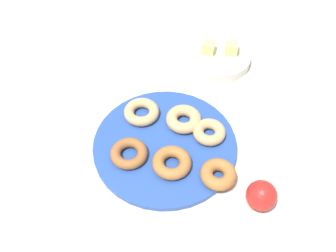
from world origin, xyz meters
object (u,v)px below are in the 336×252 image
at_px(fruit_bowl, 218,58).
at_px(melon_chunk_left, 208,47).
at_px(donut_3, 218,174).
at_px(melon_chunk_right, 231,48).
at_px(donut_4, 142,112).
at_px(donut_0, 184,119).
at_px(donut_5, 209,132).
at_px(apple, 261,196).
at_px(donut_1, 172,163).
at_px(donut_plate, 165,145).
at_px(donut_2, 129,153).

bearing_deg(fruit_bowl, melon_chunk_left, 180.00).
xyz_separation_m(donut_3, melon_chunk_left, (-0.10, 0.41, 0.02)).
bearing_deg(melon_chunk_right, fruit_bowl, -156.80).
height_order(donut_4, fruit_bowl, donut_4).
bearing_deg(donut_3, donut_0, 128.97).
distance_m(donut_5, apple, 0.20).
distance_m(donut_1, apple, 0.21).
xyz_separation_m(donut_1, donut_3, (0.11, -0.00, 0.00)).
bearing_deg(apple, donut_3, 162.04).
xyz_separation_m(donut_5, apple, (0.14, -0.15, 0.01)).
distance_m(donut_1, melon_chunk_left, 0.41).
xyz_separation_m(donut_plate, donut_5, (0.10, 0.05, 0.02)).
bearing_deg(fruit_bowl, melon_chunk_right, 23.20).
relative_size(donut_0, melon_chunk_left, 2.51).
distance_m(donut_1, donut_2, 0.10).
bearing_deg(donut_plate, donut_5, 26.58).
bearing_deg(donut_plate, donut_0, 68.19).
height_order(donut_plate, donut_2, donut_2).
xyz_separation_m(donut_3, fruit_bowl, (-0.07, 0.41, -0.01)).
distance_m(donut_0, donut_2, 0.17).
bearing_deg(melon_chunk_left, donut_1, -91.01).
height_order(donut_plate, donut_5, donut_5).
bearing_deg(fruit_bowl, donut_2, -109.64).
xyz_separation_m(melon_chunk_right, apple, (0.14, -0.46, -0.02)).
relative_size(donut_0, fruit_bowl, 0.48).
distance_m(donut_0, donut_3, 0.18).
bearing_deg(donut_4, donut_2, -85.70).
height_order(donut_1, donut_2, donut_1).
height_order(donut_1, donut_5, donut_1).
xyz_separation_m(donut_1, donut_5, (0.07, 0.11, -0.00)).
bearing_deg(donut_0, donut_4, -178.69).
xyz_separation_m(donut_3, apple, (0.10, -0.03, 0.00)).
height_order(donut_4, apple, apple).
bearing_deg(donut_plate, melon_chunk_left, 83.40).
height_order(donut_2, apple, apple).
height_order(donut_3, apple, apple).
bearing_deg(donut_3, donut_plate, 155.33).
relative_size(donut_plate, donut_1, 3.86).
distance_m(donut_1, fruit_bowl, 0.41).
distance_m(donut_0, donut_1, 0.14).
bearing_deg(donut_2, fruit_bowl, 70.36).
bearing_deg(apple, donut_4, 152.40).
distance_m(donut_2, melon_chunk_left, 0.42).
bearing_deg(donut_0, fruit_bowl, 80.89).
height_order(donut_0, melon_chunk_left, melon_chunk_left).
relative_size(melon_chunk_left, apple, 0.53).
height_order(donut_2, melon_chunk_right, melon_chunk_right).
height_order(donut_3, donut_5, donut_3).
bearing_deg(apple, donut_5, 133.74).
relative_size(donut_2, donut_3, 1.08).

